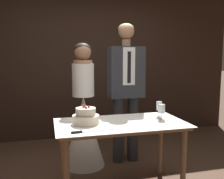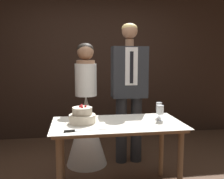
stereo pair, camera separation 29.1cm
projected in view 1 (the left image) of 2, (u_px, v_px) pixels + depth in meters
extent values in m
cube|color=black|center=(86.00, 65.00, 4.44)|extent=(5.57, 0.12, 2.59)
cylinder|color=#8E6B4C|center=(67.00, 177.00, 2.24)|extent=(0.06, 0.06, 0.71)
cylinder|color=#8E6B4C|center=(183.00, 163.00, 2.53)|extent=(0.06, 0.06, 0.71)
cylinder|color=#8E6B4C|center=(63.00, 154.00, 2.76)|extent=(0.06, 0.06, 0.71)
cylinder|color=#8E6B4C|center=(160.00, 145.00, 3.05)|extent=(0.06, 0.06, 0.71)
cube|color=#8E6B4C|center=(121.00, 125.00, 2.60)|extent=(1.29, 0.66, 0.03)
cube|color=white|center=(121.00, 123.00, 2.60)|extent=(1.35, 0.72, 0.01)
cylinder|color=beige|center=(86.00, 119.00, 2.55)|extent=(0.28, 0.28, 0.09)
cylinder|color=beige|center=(86.00, 112.00, 2.54)|extent=(0.20, 0.20, 0.08)
sphere|color=red|center=(89.00, 107.00, 2.55)|extent=(0.02, 0.02, 0.02)
sphere|color=red|center=(84.00, 106.00, 2.59)|extent=(0.02, 0.02, 0.02)
sphere|color=red|center=(84.00, 107.00, 2.53)|extent=(0.02, 0.02, 0.02)
sphere|color=red|center=(86.00, 108.00, 2.50)|extent=(0.02, 0.02, 0.02)
cube|color=silver|center=(100.00, 130.00, 2.31)|extent=(0.33, 0.06, 0.00)
cylinder|color=black|center=(77.00, 132.00, 2.23)|extent=(0.10, 0.03, 0.02)
cylinder|color=silver|center=(159.00, 116.00, 2.86)|extent=(0.06, 0.06, 0.00)
cylinder|color=silver|center=(159.00, 113.00, 2.86)|extent=(0.01, 0.01, 0.07)
cylinder|color=silver|center=(159.00, 106.00, 2.85)|extent=(0.07, 0.07, 0.10)
cylinder|color=maroon|center=(159.00, 109.00, 2.85)|extent=(0.05, 0.05, 0.03)
cylinder|color=silver|center=(161.00, 119.00, 2.73)|extent=(0.07, 0.07, 0.00)
cylinder|color=silver|center=(161.00, 116.00, 2.72)|extent=(0.01, 0.01, 0.07)
cylinder|color=silver|center=(161.00, 109.00, 2.71)|extent=(0.08, 0.08, 0.09)
cylinder|color=maroon|center=(161.00, 111.00, 2.72)|extent=(0.06, 0.06, 0.04)
cone|color=white|center=(84.00, 131.00, 3.27)|extent=(0.54, 0.54, 0.93)
cylinder|color=white|center=(83.00, 80.00, 3.18)|extent=(0.28, 0.28, 0.42)
cylinder|color=#A37556|center=(83.00, 62.00, 3.15)|extent=(0.24, 0.24, 0.04)
sphere|color=#A37556|center=(83.00, 52.00, 3.13)|extent=(0.21, 0.21, 0.21)
ellipsoid|color=black|center=(82.00, 49.00, 3.15)|extent=(0.22, 0.22, 0.16)
cylinder|color=#282B30|center=(118.00, 130.00, 3.39)|extent=(0.15, 0.15, 0.89)
cylinder|color=#282B30|center=(133.00, 129.00, 3.44)|extent=(0.15, 0.15, 0.89)
cube|color=#282B30|center=(126.00, 72.00, 3.31)|extent=(0.46, 0.24, 0.67)
cube|color=white|center=(129.00, 66.00, 3.18)|extent=(0.16, 0.01, 0.48)
cube|color=black|center=(129.00, 67.00, 3.18)|extent=(0.04, 0.01, 0.40)
cylinder|color=#A37556|center=(126.00, 43.00, 3.26)|extent=(0.11, 0.11, 0.09)
sphere|color=#A37556|center=(126.00, 31.00, 3.24)|extent=(0.21, 0.21, 0.21)
ellipsoid|color=#D6B770|center=(126.00, 29.00, 3.25)|extent=(0.21, 0.21, 0.13)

